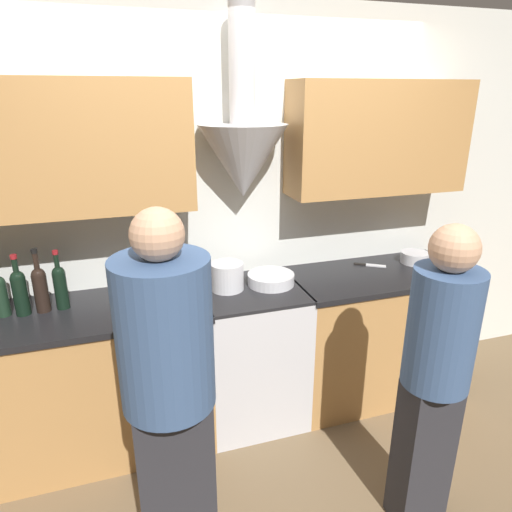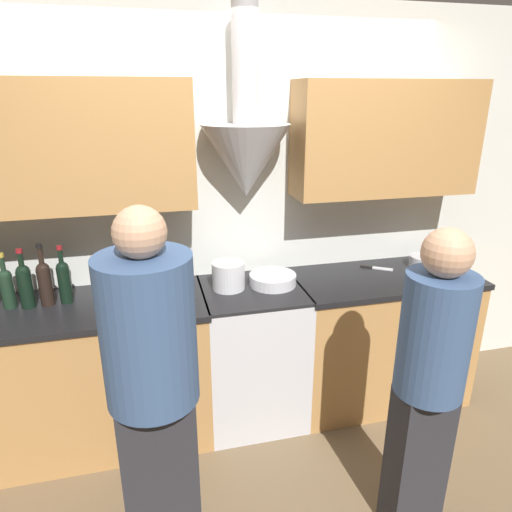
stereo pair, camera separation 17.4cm
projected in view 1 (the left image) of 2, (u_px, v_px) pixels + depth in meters
name	position (u px, v px, depth m)	size (l,w,h in m)	color
ground_plane	(268.00, 447.00, 2.83)	(12.00, 12.00, 0.00)	brown
wall_back	(228.00, 193.00, 2.86)	(8.40, 0.53, 2.60)	silver
counter_left	(75.00, 384.00, 2.67)	(1.57, 0.62, 0.93)	#B27F47
counter_right	(373.00, 333.00, 3.24)	(1.21, 0.62, 0.93)	#B27F47
stove_range	(251.00, 353.00, 2.98)	(0.63, 0.60, 0.93)	silver
wine_bottle_4	(0.00, 293.00, 2.45)	(0.07, 0.07, 0.32)	black
wine_bottle_5	(20.00, 290.00, 2.45)	(0.08, 0.08, 0.35)	black
wine_bottle_6	(40.00, 287.00, 2.49)	(0.08, 0.08, 0.36)	black
wine_bottle_7	(60.00, 285.00, 2.53)	(0.07, 0.07, 0.34)	black
stock_pot	(227.00, 276.00, 2.79)	(0.20, 0.20, 0.17)	silver
mixing_bowl	(271.00, 279.00, 2.88)	(0.30, 0.30, 0.07)	silver
orange_fruit	(427.00, 270.00, 3.03)	(0.07, 0.07, 0.07)	orange
saucepan	(415.00, 257.00, 3.24)	(0.19, 0.19, 0.08)	silver
chefs_knife	(370.00, 265.00, 3.20)	(0.20, 0.14, 0.01)	silver
person_foreground_left	(170.00, 396.00, 1.81)	(0.37, 0.37, 1.71)	#28282D
person_foreground_right	(435.00, 370.00, 2.09)	(0.30, 0.30, 1.57)	#28282D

